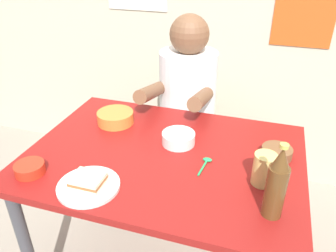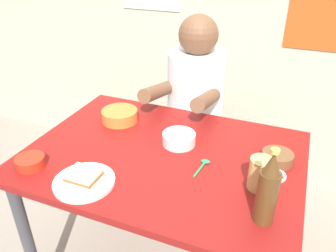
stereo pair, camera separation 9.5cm
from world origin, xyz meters
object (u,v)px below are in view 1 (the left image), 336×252
Objects in this scene: stool at (186,149)px; person_seated at (187,88)px; sandwich at (88,180)px; plate_orange at (89,186)px; beer_mug at (265,169)px; soup_bowl_orange at (115,117)px; beer_bottle at (277,184)px; dining_table at (164,172)px.

person_seated is at bearing -90.00° from stool.
person_seated is 6.54× the size of sandwich.
plate_orange is 1.75× the size of beer_mug.
sandwich is at bearing -97.50° from person_seated.
stool is at bearing 62.89° from soup_bowl_orange.
sandwich is 0.47m from soup_bowl_orange.
beer_mug reaches higher than plate_orange.
beer_bottle is at bearing -59.51° from person_seated.
stool is 4.09× the size of sandwich.
dining_table is 1.53× the size of person_seated.
beer_bottle reaches higher than beer_mug.
sandwich is at bearing -123.09° from dining_table.
plate_orange is at bearing -97.41° from stool.
beer_bottle reaches higher than sandwich.
stool is 1.72× the size of beer_bottle.
beer_mug is at bearing -56.36° from person_seated.
dining_table is at bearing -30.42° from soup_bowl_orange.
person_seated is 0.83m from beer_mug.
beer_bottle reaches higher than dining_table.
beer_mug reaches higher than stool.
dining_table is at bearing 169.47° from beer_mug.
soup_bowl_orange is (-0.11, 0.46, 0.02)m from plate_orange.
dining_table is at bearing 56.91° from plate_orange.
dining_table reaches higher than stool.
beer_mug reaches higher than soup_bowl_orange.
person_seated is 2.75× the size of beer_bottle.
person_seated is at bearing 120.49° from beer_bottle.
dining_table is at bearing -83.86° from person_seated.
stool is 1.01m from sandwich.
soup_bowl_orange is (-0.69, 0.25, -0.03)m from beer_mug.
beer_bottle is at bearing 5.77° from sandwich.
dining_table is at bearing 56.91° from sandwich.
beer_mug reaches higher than dining_table.
beer_bottle reaches higher than stool.
beer_bottle is (0.50, -0.84, 0.09)m from person_seated.
stool is 1.00m from plate_orange.
dining_table is 0.35m from plate_orange.
beer_bottle is at bearing -28.68° from soup_bowl_orange.
plate_orange reaches higher than stool.
stool is 0.42m from person_seated.
sandwich is at bearing -97.41° from stool.
beer_mug is (0.46, -0.69, 0.03)m from person_seated.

